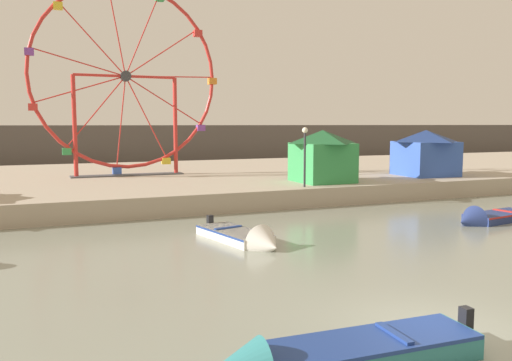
{
  "coord_description": "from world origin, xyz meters",
  "views": [
    {
      "loc": [
        -7.97,
        -8.8,
        4.55
      ],
      "look_at": [
        -0.06,
        10.2,
        2.33
      ],
      "focal_mm": 36.8,
      "sensor_mm": 36.0,
      "label": 1
    }
  ],
  "objects": [
    {
      "name": "carnival_booth_green_kiosk",
      "position": [
        7.89,
        18.85,
        2.69
      ],
      "size": [
        3.37,
        3.61,
        3.13
      ],
      "rotation": [
        0.0,
        0.0,
        -0.0
      ],
      "color": "#33934C",
      "rests_on": "quay_promenade"
    },
    {
      "name": "motorboat_white_red_stripe",
      "position": [
        -0.71,
        9.4,
        0.2
      ],
      "size": [
        2.38,
        4.81,
        1.38
      ],
      "rotation": [
        0.0,
        0.0,
        4.93
      ],
      "color": "silver",
      "rests_on": "ground_plane"
    },
    {
      "name": "carnival_booth_blue_tent",
      "position": [
        16.35,
        19.64,
        2.66
      ],
      "size": [
        3.94,
        4.16,
        3.09
      ],
      "rotation": [
        0.0,
        0.0,
        -0.08
      ],
      "color": "#3356B7",
      "rests_on": "quay_promenade"
    },
    {
      "name": "motorboat_navy_blue",
      "position": [
        11.08,
        9.18,
        0.21
      ],
      "size": [
        4.94,
        2.13,
        1.34
      ],
      "rotation": [
        0.0,
        0.0,
        3.31
      ],
      "color": "navy",
      "rests_on": "ground_plane"
    },
    {
      "name": "distant_town_skyline",
      "position": [
        0.0,
        55.86,
        2.2
      ],
      "size": [
        140.0,
        3.0,
        4.4
      ],
      "primitive_type": "cube",
      "color": "#564C47",
      "rests_on": "ground_plane"
    },
    {
      "name": "ground_plane",
      "position": [
        0.0,
        0.0,
        0.0
      ],
      "size": [
        240.0,
        240.0,
        0.0
      ],
      "primitive_type": "plane",
      "color": "gray"
    },
    {
      "name": "ferris_wheel_red_frame",
      "position": [
        -2.37,
        27.33,
        7.51
      ],
      "size": [
        12.53,
        1.2,
        12.85
      ],
      "color": "red",
      "rests_on": "quay_promenade"
    },
    {
      "name": "promenade_lamp_near",
      "position": [
        5.65,
        16.9,
        3.27
      ],
      "size": [
        0.32,
        0.32,
        3.31
      ],
      "color": "#2D2D33",
      "rests_on": "quay_promenade"
    },
    {
      "name": "quay_promenade",
      "position": [
        0.0,
        28.04,
        0.53
      ],
      "size": [
        110.0,
        24.06,
        1.06
      ],
      "primitive_type": "cube",
      "color": "tan",
      "rests_on": "ground_plane"
    },
    {
      "name": "motorboat_teal_painted",
      "position": [
        -3.25,
        -0.76,
        0.27
      ],
      "size": [
        5.76,
        1.46,
        1.18
      ],
      "rotation": [
        0.0,
        0.0,
        3.1
      ],
      "color": "teal",
      "rests_on": "ground_plane"
    }
  ]
}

